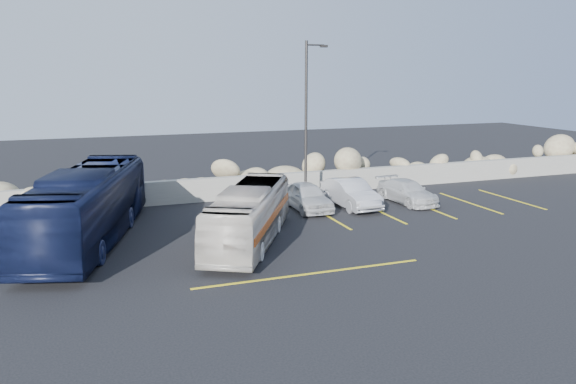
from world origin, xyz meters
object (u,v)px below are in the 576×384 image
object	(u,v)px
car_c	(407,192)
lamppost	(307,119)
car_b	(351,193)
vintage_bus	(249,215)
tour_coach	(88,206)
car_a	(307,196)

from	to	relation	value
car_c	lamppost	bearing A→B (deg)	160.76
lamppost	car_b	size ratio (longest dim) A/B	1.92
car_b	car_c	xyz separation A→B (m)	(3.12, -0.16, -0.12)
car_b	lamppost	bearing A→B (deg)	145.99
vintage_bus	car_c	xyz separation A→B (m)	(9.46, 3.89, -0.55)
vintage_bus	car_b	size ratio (longest dim) A/B	1.92
tour_coach	car_b	world-z (taller)	tour_coach
lamppost	tour_coach	xyz separation A→B (m)	(-10.35, -3.06, -2.84)
car_a	car_b	distance (m)	2.24
car_a	tour_coach	bearing A→B (deg)	-167.83
lamppost	vintage_bus	distance (m)	7.59
car_b	car_c	bearing A→B (deg)	-4.36
lamppost	car_c	world-z (taller)	lamppost
lamppost	car_a	bearing A→B (deg)	-110.04
car_a	car_b	xyz separation A→B (m)	(2.23, -0.20, 0.03)
lamppost	vintage_bus	world-z (taller)	lamppost
lamppost	car_c	distance (m)	6.37
vintage_bus	car_a	xyz separation A→B (m)	(4.12, 4.25, -0.46)
lamppost	car_a	distance (m)	3.78
tour_coach	car_a	world-z (taller)	tour_coach
vintage_bus	car_a	bearing A→B (deg)	74.33
lamppost	car_b	world-z (taller)	lamppost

